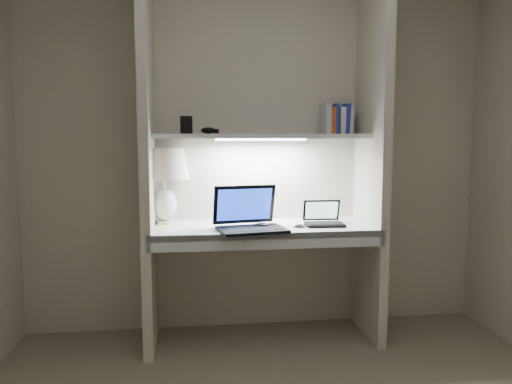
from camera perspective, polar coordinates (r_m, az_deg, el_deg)
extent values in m
cube|color=beige|center=(3.49, 0.14, 4.76)|extent=(3.20, 0.01, 2.50)
cube|color=beige|center=(3.20, -12.31, 4.47)|extent=(0.06, 0.55, 2.50)
cube|color=beige|center=(3.40, 13.08, 4.55)|extent=(0.06, 0.55, 2.50)
cube|color=white|center=(3.27, 0.77, -4.16)|extent=(1.40, 0.55, 0.04)
cube|color=silver|center=(3.03, 1.47, -5.60)|extent=(1.46, 0.03, 0.10)
cube|color=silver|center=(3.31, 0.55, 6.40)|extent=(1.40, 0.36, 0.03)
cube|color=white|center=(3.31, 0.55, 6.02)|extent=(0.60, 0.04, 0.02)
cylinder|color=white|center=(3.39, -10.39, -3.35)|extent=(0.13, 0.13, 0.02)
ellipsoid|color=white|center=(3.38, -10.43, -1.44)|extent=(0.17, 0.17, 0.21)
cylinder|color=white|center=(3.36, -10.47, 0.68)|extent=(0.03, 0.03, 0.09)
sphere|color=#FFD899|center=(3.36, -10.50, 2.23)|extent=(0.05, 0.05, 0.05)
cube|color=black|center=(3.07, -0.46, -4.32)|extent=(0.45, 0.35, 0.02)
cube|color=black|center=(3.07, -0.46, -4.15)|extent=(0.37, 0.25, 0.00)
cube|color=black|center=(3.21, -1.35, -1.42)|extent=(0.41, 0.14, 0.25)
cube|color=#1739C3|center=(3.20, -1.31, -1.44)|extent=(0.36, 0.12, 0.21)
cube|color=black|center=(3.28, 7.85, -3.70)|extent=(0.25, 0.18, 0.02)
cube|color=black|center=(3.27, 7.85, -3.53)|extent=(0.21, 0.13, 0.00)
cube|color=black|center=(3.36, 7.47, -2.07)|extent=(0.25, 0.06, 0.14)
cube|color=silver|center=(3.36, 7.50, -2.09)|extent=(0.22, 0.05, 0.12)
cube|color=silver|center=(3.44, -0.83, -2.04)|extent=(0.12, 0.10, 0.15)
ellipsoid|color=black|center=(3.15, 0.63, -3.86)|extent=(0.11, 0.08, 0.04)
torus|color=black|center=(3.23, 5.30, -3.87)|extent=(0.11, 0.11, 0.01)
cube|color=#E4F734|center=(3.28, -10.49, -3.87)|extent=(0.08, 0.08, 0.00)
cube|color=silver|center=(3.54, 10.59, 8.01)|extent=(0.03, 0.14, 0.18)
cube|color=#272B9F|center=(3.54, 10.18, 8.20)|extent=(0.04, 0.14, 0.21)
cube|color=silver|center=(3.52, 9.65, 8.04)|extent=(0.04, 0.14, 0.18)
cube|color=#223995|center=(3.51, 9.00, 8.24)|extent=(0.02, 0.14, 0.21)
cube|color=#C14C1B|center=(3.51, 8.58, 8.06)|extent=(0.03, 0.14, 0.18)
cube|color=#B4B6B9|center=(3.50, 8.05, 8.26)|extent=(0.04, 0.14, 0.21)
cube|color=black|center=(3.31, -7.97, 7.59)|extent=(0.08, 0.07, 0.11)
ellipsoid|color=black|center=(3.29, -5.48, 7.02)|extent=(0.11, 0.09, 0.04)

